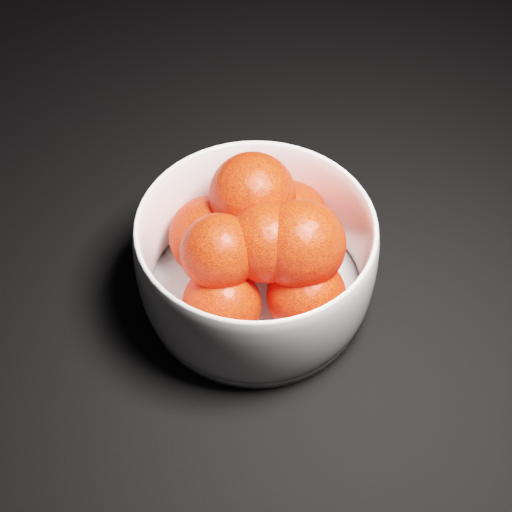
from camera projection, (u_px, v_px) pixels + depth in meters
name	position (u px, v px, depth m)	size (l,w,h in m)	color
bowl	(256.00, 260.00, 0.63)	(0.21, 0.21, 0.10)	white
orange_pile	(259.00, 244.00, 0.62)	(0.16, 0.17, 0.12)	#FF2009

